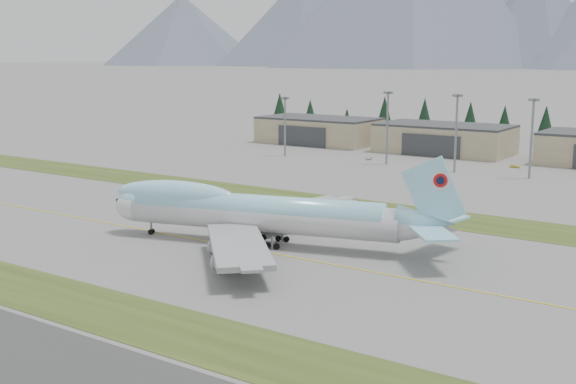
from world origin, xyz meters
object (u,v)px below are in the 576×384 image
Objects in this scene: hangar_left at (319,130)px; service_vehicle_b at (515,168)px; service_vehicle_a at (369,160)px; boeing_747_freighter at (257,212)px; hangar_center at (444,139)px.

service_vehicle_b is (88.00, -21.41, -5.39)m from hangar_left.
service_vehicle_a is at bearing 101.48° from service_vehicle_b.
boeing_747_freighter is 147.05m from hangar_center.
boeing_747_freighter is at bearing -62.50° from hangar_left.
hangar_center is (55.00, 0.00, 0.00)m from hangar_left.
hangar_left is 55.00m from hangar_center.
hangar_left is 1.00× the size of hangar_center.
service_vehicle_a is at bearing -115.58° from hangar_center.
boeing_747_freighter is 119.81m from service_vehicle_a.
hangar_left is 14.86× the size of service_vehicle_a.
boeing_747_freighter is 124.91m from service_vehicle_b.
hangar_left is at bearing 76.06° from service_vehicle_b.
boeing_747_freighter is 1.48× the size of hangar_left.
boeing_747_freighter is 21.99× the size of service_vehicle_a.
boeing_747_freighter is 1.48× the size of hangar_center.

